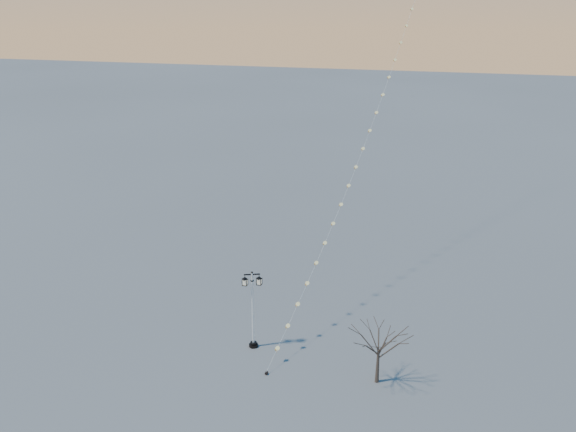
% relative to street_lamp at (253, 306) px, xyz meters
% --- Properties ---
extents(ground, '(300.00, 300.00, 0.00)m').
position_rel_street_lamp_xyz_m(ground, '(-0.35, -1.77, -2.79)').
color(ground, slate).
rests_on(ground, ground).
extents(street_lamp, '(1.22, 0.74, 5.03)m').
position_rel_street_lamp_xyz_m(street_lamp, '(0.00, 0.00, 0.00)').
color(street_lamp, black).
rests_on(street_lamp, ground).
extents(bare_tree, '(2.22, 2.22, 3.68)m').
position_rel_street_lamp_xyz_m(bare_tree, '(7.73, -1.66, -0.23)').
color(bare_tree, '#3E3127').
rests_on(bare_tree, ground).
extents(kite_train, '(7.19, 36.76, 28.60)m').
position_rel_street_lamp_xyz_m(kite_train, '(4.92, 15.49, 11.39)').
color(kite_train, black).
rests_on(kite_train, ground).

